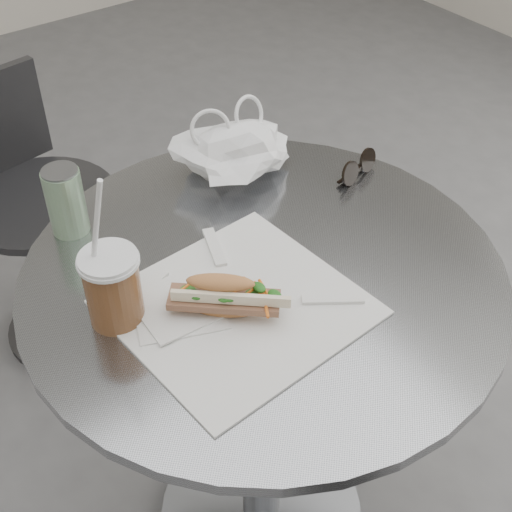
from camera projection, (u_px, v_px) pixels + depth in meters
cafe_table at (262, 381)px, 1.29m from camera, size 0.76×0.76×0.74m
chair_far at (41, 235)px, 1.83m from camera, size 0.38×0.40×0.72m
sandwich_paper at (238, 307)px, 1.05m from camera, size 0.35×0.34×0.00m
banh_mi at (223, 296)px, 1.02m from camera, size 0.19×0.19×0.07m
iced_coffee at (113, 287)px, 0.99m from camera, size 0.09×0.09×0.25m
sunglasses at (358, 168)px, 1.29m from camera, size 0.10×0.04×0.05m
plastic_bag at (237, 153)px, 1.27m from camera, size 0.22×0.18×0.10m
napkin_stack at (178, 306)px, 1.04m from camera, size 0.17×0.17×0.01m
drink_can at (66, 201)px, 1.15m from camera, size 0.06×0.06×0.12m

